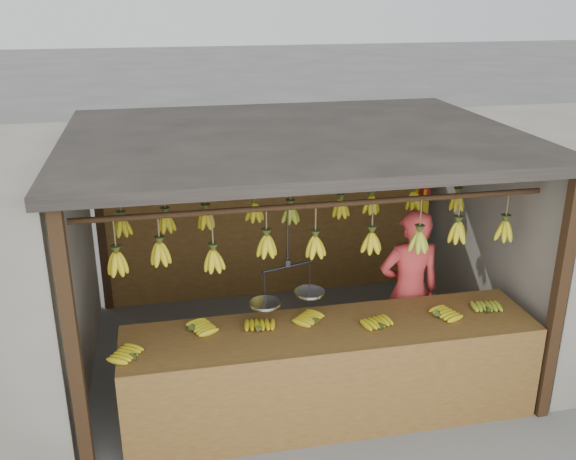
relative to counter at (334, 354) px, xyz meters
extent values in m
plane|color=#5B5B57|center=(-0.09, 1.23, -0.71)|extent=(80.00, 80.00, 0.00)
cube|color=black|center=(-2.09, -0.27, 0.44)|extent=(0.10, 0.10, 2.30)
cube|color=black|center=(1.91, -0.27, 0.44)|extent=(0.10, 0.10, 2.30)
cube|color=black|center=(-2.09, 2.73, 0.44)|extent=(0.10, 0.10, 2.30)
cube|color=black|center=(1.91, 2.73, 0.44)|extent=(0.10, 0.10, 2.30)
cube|color=black|center=(-0.09, 1.23, 1.64)|extent=(4.30, 3.30, 0.10)
cylinder|color=black|center=(-0.09, 0.23, 1.29)|extent=(4.00, 0.05, 0.05)
cylinder|color=black|center=(-0.09, 1.23, 1.29)|extent=(4.00, 0.05, 0.05)
cylinder|color=black|center=(-0.09, 2.23, 1.29)|extent=(4.00, 0.05, 0.05)
cube|color=brown|center=(-0.09, 2.73, 0.19)|extent=(4.00, 0.06, 1.80)
cube|color=brown|center=(0.00, 0.13, 0.15)|extent=(3.65, 0.81, 0.08)
cube|color=brown|center=(0.00, -0.27, -0.26)|extent=(3.65, 0.04, 0.90)
cube|color=black|center=(-1.72, -0.22, -0.30)|extent=(0.07, 0.07, 0.82)
cube|color=black|center=(1.73, -0.22, -0.30)|extent=(0.07, 0.07, 0.82)
cube|color=black|center=(-1.72, 0.49, -0.30)|extent=(0.07, 0.07, 0.82)
cube|color=black|center=(1.73, 0.49, -0.30)|extent=(0.07, 0.07, 0.82)
ellipsoid|color=#B2A113|center=(-1.67, -0.05, 0.22)|extent=(0.30, 0.28, 0.06)
ellipsoid|color=#B2A113|center=(-1.19, 0.27, 0.22)|extent=(0.29, 0.26, 0.06)
ellipsoid|color=#B2A113|center=(-0.62, 0.16, 0.22)|extent=(0.21, 0.26, 0.06)
ellipsoid|color=#B2A113|center=(-0.11, 0.22, 0.22)|extent=(0.30, 0.30, 0.06)
ellipsoid|color=#B2A113|center=(0.43, 0.00, 0.22)|extent=(0.24, 0.28, 0.06)
ellipsoid|color=#B2A113|center=(0.99, 0.08, 0.22)|extent=(0.29, 0.25, 0.06)
ellipsoid|color=#92A523|center=(1.48, 0.08, 0.22)|extent=(0.21, 0.26, 0.06)
ellipsoid|color=#B2A113|center=(-1.75, 0.22, 0.92)|extent=(0.16, 0.16, 0.28)
ellipsoid|color=#B2A113|center=(-1.41, 0.28, 0.95)|extent=(0.16, 0.16, 0.28)
ellipsoid|color=#B2A113|center=(-0.99, 0.23, 0.87)|extent=(0.16, 0.16, 0.28)
ellipsoid|color=#B2A113|center=(-0.54, 0.28, 0.94)|extent=(0.16, 0.16, 0.28)
ellipsoid|color=#B2A113|center=(-0.12, 0.26, 0.91)|extent=(0.16, 0.16, 0.28)
ellipsoid|color=#B2A113|center=(0.38, 0.26, 0.91)|extent=(0.16, 0.16, 0.28)
ellipsoid|color=#92A523|center=(0.79, 0.20, 0.91)|extent=(0.16, 0.16, 0.28)
ellipsoid|color=#B2A113|center=(1.17, 0.25, 0.94)|extent=(0.16, 0.16, 0.28)
ellipsoid|color=#B2A113|center=(1.64, 0.27, 0.92)|extent=(0.16, 0.16, 0.28)
ellipsoid|color=#B2A113|center=(-1.76, 1.26, 0.85)|extent=(0.16, 0.16, 0.28)
ellipsoid|color=#B2A113|center=(-1.35, 1.25, 0.86)|extent=(0.16, 0.16, 0.28)
ellipsoid|color=#B2A113|center=(-0.96, 1.25, 0.87)|extent=(0.16, 0.16, 0.28)
ellipsoid|color=#B2A113|center=(-0.49, 1.21, 0.93)|extent=(0.16, 0.16, 0.28)
ellipsoid|color=#92A523|center=(-0.13, 1.23, 0.87)|extent=(0.16, 0.16, 0.28)
ellipsoid|color=#B2A113|center=(0.38, 1.20, 0.91)|extent=(0.16, 0.16, 0.28)
ellipsoid|color=#B2A113|center=(0.71, 1.26, 0.91)|extent=(0.16, 0.16, 0.28)
ellipsoid|color=#B2A113|center=(1.16, 1.24, 0.93)|extent=(0.16, 0.16, 0.28)
ellipsoid|color=#B2A113|center=(1.64, 1.23, 0.89)|extent=(0.16, 0.16, 0.28)
ellipsoid|color=#B2A113|center=(-1.78, 2.20, 0.87)|extent=(0.16, 0.16, 0.28)
ellipsoid|color=#92A523|center=(-1.36, 2.25, 0.85)|extent=(0.16, 0.16, 0.28)
ellipsoid|color=#B2A113|center=(-0.92, 2.27, 0.93)|extent=(0.16, 0.16, 0.28)
ellipsoid|color=#92A523|center=(-0.48, 2.21, 0.91)|extent=(0.16, 0.16, 0.28)
ellipsoid|color=#B2A113|center=(-0.08, 2.19, 0.93)|extent=(0.16, 0.16, 0.28)
ellipsoid|color=#B2A113|center=(0.32, 2.24, 0.89)|extent=(0.16, 0.16, 0.28)
ellipsoid|color=#92A523|center=(0.79, 2.28, 0.88)|extent=(0.16, 0.16, 0.28)
ellipsoid|color=#B2A113|center=(1.18, 2.23, 0.94)|extent=(0.16, 0.16, 0.28)
ellipsoid|color=#B2A113|center=(1.56, 2.28, 0.95)|extent=(0.16, 0.16, 0.28)
cylinder|color=black|center=(-0.37, 0.23, 1.02)|extent=(0.02, 0.02, 0.53)
cylinder|color=black|center=(-0.37, 0.23, 0.76)|extent=(0.46, 0.16, 0.02)
cylinder|color=silver|center=(-0.58, 0.17, 0.46)|extent=(0.26, 0.26, 0.02)
cylinder|color=silver|center=(-0.16, 0.30, 0.46)|extent=(0.26, 0.26, 0.02)
imported|color=#BF3333|center=(0.97, 0.73, 0.15)|extent=(0.64, 0.42, 1.72)
cube|color=red|center=(1.85, 2.58, 0.71)|extent=(0.08, 0.26, 0.34)
cube|color=yellow|center=(1.85, 2.58, 0.47)|extent=(0.08, 0.26, 0.34)
cube|color=#1426BF|center=(1.85, 2.58, 0.12)|extent=(0.08, 0.26, 0.34)
cube|color=#199926|center=(1.85, 2.58, -0.18)|extent=(0.08, 0.26, 0.34)
camera|label=1|loc=(-1.37, -4.63, 2.96)|focal=40.00mm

